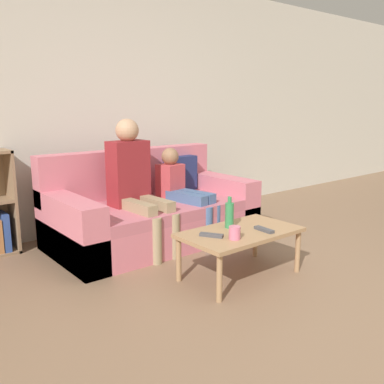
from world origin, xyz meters
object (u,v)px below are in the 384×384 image
object	(u,v)px
person_child	(183,190)
tv_remote_0	(264,230)
person_adult	(134,177)
bottle	(229,215)
couch	(151,213)
cup_near	(235,233)
tv_remote_1	(211,235)
coffee_table	(240,235)

from	to	relation	value
person_child	tv_remote_0	world-z (taller)	person_child
person_adult	bottle	xyz separation A→B (m)	(0.26, -0.94, -0.19)
person_adult	couch	bearing A→B (deg)	19.38
person_child	cup_near	xyz separation A→B (m)	(-0.40, -1.10, -0.08)
person_child	tv_remote_1	xyz separation A→B (m)	(-0.49, -0.96, -0.12)
tv_remote_1	bottle	xyz separation A→B (m)	(0.25, 0.08, 0.09)
bottle	coffee_table	bearing A→B (deg)	-83.74
tv_remote_0	couch	bearing A→B (deg)	101.25
couch	tv_remote_1	xyz separation A→B (m)	(-0.23, -1.13, 0.10)
couch	tv_remote_0	bearing A→B (deg)	-82.73
tv_remote_0	cup_near	bearing A→B (deg)	-176.49
coffee_table	tv_remote_0	world-z (taller)	tv_remote_0
tv_remote_0	tv_remote_1	world-z (taller)	same
couch	cup_near	size ratio (longest dim) A/B	20.34
person_adult	cup_near	bearing A→B (deg)	-88.47
person_adult	person_child	world-z (taller)	person_adult
person_child	tv_remote_0	distance (m)	1.11
couch	coffee_table	xyz separation A→B (m)	(0.03, -1.15, 0.05)
cup_near	tv_remote_0	world-z (taller)	cup_near
person_adult	cup_near	distance (m)	1.20
person_adult	person_child	distance (m)	0.52
couch	person_adult	distance (m)	0.46
couch	cup_near	distance (m)	1.28
tv_remote_1	person_child	bearing A→B (deg)	31.81
coffee_table	cup_near	xyz separation A→B (m)	(-0.18, -0.12, 0.08)
tv_remote_0	bottle	distance (m)	0.28
couch	tv_remote_1	size ratio (longest dim) A/B	11.03
person_adult	bottle	distance (m)	1.00
couch	bottle	world-z (taller)	couch
coffee_table	cup_near	distance (m)	0.23
person_child	tv_remote_1	bearing A→B (deg)	-126.05
person_child	tv_remote_1	size ratio (longest dim) A/B	5.14
person_adult	tv_remote_0	world-z (taller)	person_adult
tv_remote_1	couch	bearing A→B (deg)	46.98
tv_remote_0	bottle	xyz separation A→B (m)	(-0.14, 0.23, 0.09)
couch	cup_near	xyz separation A→B (m)	(-0.14, -1.27, 0.14)
coffee_table	tv_remote_0	distance (m)	0.18
coffee_table	person_child	xyz separation A→B (m)	(0.22, 0.98, 0.17)
person_child	bottle	world-z (taller)	person_child
tv_remote_0	tv_remote_1	bearing A→B (deg)	163.76
tv_remote_0	bottle	size ratio (longest dim) A/B	0.71
person_child	coffee_table	bearing A→B (deg)	-111.74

